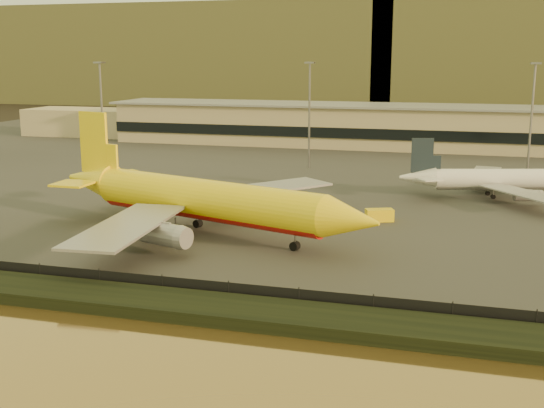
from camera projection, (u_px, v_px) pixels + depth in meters
The scene contains 11 objects.
ground at pixel (247, 267), 88.43m from camera, with size 900.00×900.00×0.00m, color black.
embankment at pixel (198, 308), 72.29m from camera, with size 320.00×7.00×1.40m, color black.
tarmac at pixel (359, 161), 177.74m from camera, with size 320.00×220.00×0.20m, color #2D2D2D.
perimeter_fence at pixel (212, 290), 75.93m from camera, with size 300.00×0.05×2.20m, color black.
terminal_building at pixel (327, 125), 209.03m from camera, with size 202.00×25.00×12.60m.
apron_light_masts at pixel (414, 107), 151.64m from camera, with size 152.20×12.20×25.40m.
distant_hills at pixel (388, 49), 407.03m from camera, with size 470.00×160.00×70.00m.
dhl_cargo_jet at pixel (202, 200), 103.31m from camera, with size 57.71×55.04×17.62m.
white_narrowbody_jet at pixel (502, 180), 131.00m from camera, with size 39.19×37.40×11.44m.
gse_vehicle_yellow at pixel (379, 215), 112.26m from camera, with size 4.50×2.02×2.02m, color yellow.
gse_vehicle_white at pixel (207, 195), 129.72m from camera, with size 3.42×1.54×1.54m, color silver.
Camera 1 is at (26.14, -80.60, 26.78)m, focal length 45.00 mm.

